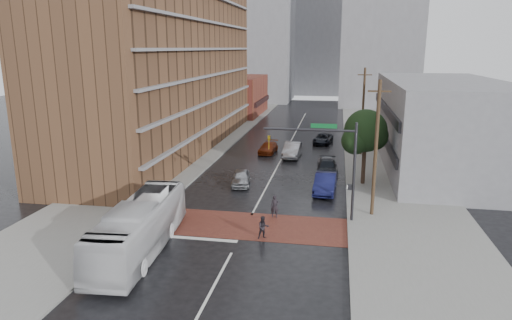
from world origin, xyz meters
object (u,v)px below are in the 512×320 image
(transit_bus, at_px, (140,227))
(pedestrian_a, at_px, (275,206))
(car_travel_b, at_px, (292,150))
(car_parked_mid, at_px, (327,167))
(pedestrian_b, at_px, (263,228))
(car_travel_c, at_px, (268,148))
(car_parked_near, at_px, (325,183))
(suv_travel, at_px, (323,139))
(car_parked_far, at_px, (327,164))
(car_travel_a, at_px, (241,178))

(transit_bus, bearing_deg, pedestrian_a, 40.62)
(car_travel_b, relative_size, car_parked_mid, 1.09)
(pedestrian_b, bearing_deg, car_travel_c, 73.55)
(car_travel_c, bearing_deg, car_parked_near, -58.87)
(car_travel_c, bearing_deg, suv_travel, 51.36)
(car_parked_mid, bearing_deg, car_parked_far, 89.65)
(car_travel_c, height_order, car_parked_mid, car_parked_mid)
(transit_bus, distance_m, suv_travel, 36.04)
(car_parked_mid, bearing_deg, pedestrian_b, -102.63)
(transit_bus, xyz_separation_m, car_travel_b, (6.59, 26.49, -0.76))
(car_parked_mid, bearing_deg, car_parked_near, -90.35)
(car_travel_c, relative_size, suv_travel, 0.94)
(car_parked_near, bearing_deg, car_travel_c, 119.51)
(car_travel_b, distance_m, car_parked_near, 13.25)
(car_parked_near, height_order, car_parked_far, car_parked_near)
(car_travel_b, xyz_separation_m, car_parked_mid, (4.11, -6.47, -0.16))
(car_travel_a, xyz_separation_m, car_parked_far, (7.60, 6.24, 0.03))
(transit_bus, height_order, car_travel_b, transit_bus)
(pedestrian_a, relative_size, pedestrian_b, 1.10)
(car_travel_b, distance_m, car_parked_mid, 7.67)
(pedestrian_a, bearing_deg, pedestrian_b, -99.32)
(transit_bus, distance_m, pedestrian_a, 10.24)
(car_parked_near, bearing_deg, car_travel_a, 176.62)
(pedestrian_a, relative_size, car_parked_mid, 0.36)
(car_travel_b, bearing_deg, car_travel_a, -104.15)
(car_parked_mid, bearing_deg, car_travel_b, 122.08)
(pedestrian_b, xyz_separation_m, car_travel_c, (-3.49, 24.78, -0.14))
(car_travel_b, xyz_separation_m, car_travel_c, (-3.02, 1.55, -0.20))
(car_parked_far, bearing_deg, car_parked_near, -99.81)
(transit_bus, relative_size, car_travel_c, 2.64)
(car_parked_far, bearing_deg, car_travel_c, 125.35)
(transit_bus, xyz_separation_m, car_parked_near, (10.70, 13.89, -0.77))
(transit_bus, bearing_deg, car_parked_far, 58.81)
(car_travel_a, xyz_separation_m, car_parked_near, (7.60, -0.82, 0.14))
(car_travel_a, xyz_separation_m, car_parked_mid, (7.60, 5.31, -0.01))
(transit_bus, distance_m, car_travel_c, 28.28)
(pedestrian_b, height_order, car_travel_b, car_travel_b)
(car_parked_near, bearing_deg, car_parked_far, 92.75)
(transit_bus, relative_size, car_parked_far, 2.71)
(car_parked_near, bearing_deg, transit_bus, -124.86)
(car_travel_a, height_order, car_parked_near, car_parked_near)
(car_parked_mid, bearing_deg, car_travel_c, 131.31)
(transit_bus, xyz_separation_m, car_travel_a, (3.10, 14.70, -0.90))
(transit_bus, height_order, car_parked_mid, transit_bus)
(pedestrian_b, xyz_separation_m, car_travel_a, (-3.94, 11.45, -0.08))
(transit_bus, height_order, suv_travel, transit_bus)
(transit_bus, distance_m, car_travel_b, 27.31)
(car_travel_a, xyz_separation_m, car_travel_c, (0.46, 13.34, -0.06))
(car_travel_c, height_order, suv_travel, suv_travel)
(pedestrian_b, distance_m, suv_travel, 31.54)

